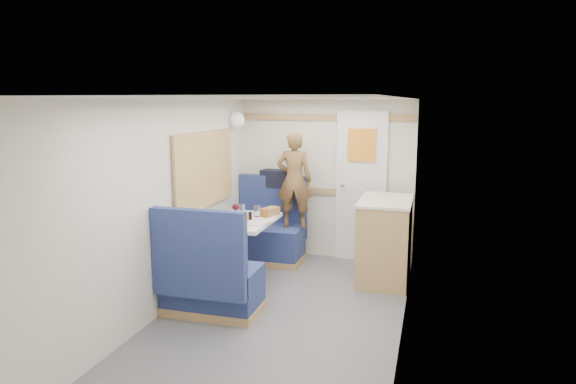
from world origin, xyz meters
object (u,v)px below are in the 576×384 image
(orange_fruit, at_px, (245,218))
(bread_loaf, at_px, (270,212))
(galley_counter, at_px, (385,239))
(tumbler_mid, at_px, (242,208))
(dome_light, at_px, (236,120))
(pepper_grinder, at_px, (250,217))
(wine_glass, at_px, (236,208))
(bench_near, at_px, (210,284))
(tumbler_right, at_px, (257,211))
(bench_far, at_px, (268,237))
(person, at_px, (294,180))
(dinette_table, at_px, (243,233))
(duffel_bag, at_px, (279,179))
(cheese_block, at_px, (242,224))
(tumbler_left, at_px, (218,222))
(beer_glass, at_px, (265,214))
(tray, at_px, (256,222))

(orange_fruit, distance_m, bread_loaf, 0.42)
(galley_counter, xyz_separation_m, tumbler_mid, (-1.59, -0.25, 0.31))
(dome_light, relative_size, pepper_grinder, 2.01)
(orange_fruit, height_order, wine_glass, wine_glass)
(bench_near, relative_size, tumbler_right, 8.61)
(bench_far, xyz_separation_m, orange_fruit, (0.08, -1.00, 0.48))
(person, distance_m, tumbler_mid, 0.79)
(dinette_table, bearing_deg, duffel_bag, 86.36)
(bench_far, bearing_deg, dinette_table, -90.00)
(bench_near, xyz_separation_m, cheese_block, (0.12, 0.53, 0.45))
(bench_far, height_order, galley_counter, bench_far)
(bench_far, xyz_separation_m, bench_near, (0.00, -1.73, 0.00))
(tumbler_left, distance_m, beer_glass, 0.61)
(cheese_block, xyz_separation_m, tumbler_right, (-0.03, 0.53, 0.03))
(galley_counter, bearing_deg, pepper_grinder, -156.38)
(wine_glass, bearing_deg, cheese_block, -59.49)
(galley_counter, xyz_separation_m, cheese_block, (-1.35, -0.88, 0.29))
(duffel_bag, xyz_separation_m, tumbler_right, (0.02, -0.93, -0.23))
(duffel_bag, relative_size, wine_glass, 2.67)
(bench_far, distance_m, duffel_bag, 0.76)
(dome_light, distance_m, tumbler_mid, 1.15)
(wine_glass, xyz_separation_m, pepper_grinder, (0.19, -0.05, -0.07))
(tray, relative_size, cheese_block, 3.47)
(bench_far, xyz_separation_m, pepper_grinder, (0.10, -0.91, 0.47))
(wine_glass, relative_size, pepper_grinder, 1.68)
(galley_counter, height_order, wine_glass, galley_counter)
(pepper_grinder, bearing_deg, bench_far, 96.55)
(galley_counter, distance_m, tray, 1.46)
(tumbler_right, bearing_deg, tray, -71.55)
(dinette_table, xyz_separation_m, dome_light, (-0.39, 0.85, 1.18))
(person, relative_size, pepper_grinder, 11.78)
(orange_fruit, bearing_deg, duffel_bag, 90.42)
(cheese_block, bearing_deg, duffel_bag, 91.90)
(dinette_table, bearing_deg, bench_near, -90.00)
(dinette_table, height_order, dome_light, dome_light)
(dinette_table, relative_size, galley_counter, 1.00)
(galley_counter, bearing_deg, tumbler_mid, -171.12)
(bench_near, xyz_separation_m, tumbler_right, (0.09, 1.06, 0.48))
(tray, bearing_deg, tumbler_mid, 127.84)
(duffel_bag, xyz_separation_m, tumbler_mid, (-0.19, -0.82, -0.23))
(dome_light, xyz_separation_m, tray, (0.58, -0.95, -1.02))
(person, bearing_deg, dome_light, -3.48)
(duffel_bag, xyz_separation_m, pepper_grinder, (0.03, -1.17, -0.24))
(bench_far, height_order, duffel_bag, duffel_bag)
(bench_far, height_order, tumbler_mid, bench_far)
(bench_near, xyz_separation_m, galley_counter, (1.47, 1.41, 0.17))
(beer_glass, bearing_deg, bench_near, -101.75)
(tumbler_left, relative_size, pepper_grinder, 1.09)
(dome_light, distance_m, galley_counter, 2.28)
(galley_counter, distance_m, duffel_bag, 1.60)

